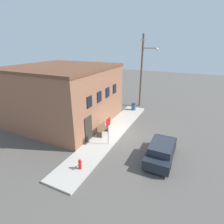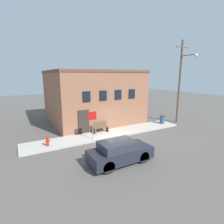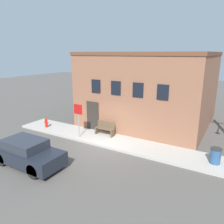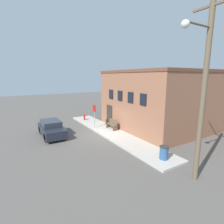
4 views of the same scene
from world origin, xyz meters
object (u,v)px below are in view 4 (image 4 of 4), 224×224
stop_sign (94,112)px  trash_bin (164,153)px  bench (112,124)px  parked_car (52,129)px  utility_pole (203,85)px  fire_hydrant (84,117)px

stop_sign → trash_bin: (8.22, 0.68, -1.15)m
bench → parked_car: 5.47m
utility_pole → parked_car: 12.04m
trash_bin → utility_pole: bearing=-5.3°
fire_hydrant → bench: bench is taller
stop_sign → bench: stop_sign is taller
trash_bin → utility_pole: utility_pole is taller
utility_pole → trash_bin: bearing=174.7°
bench → utility_pole: utility_pole is taller
utility_pole → parked_car: bearing=-156.3°
bench → utility_pole: bearing=-4.6°
stop_sign → trash_bin: stop_sign is taller
fire_hydrant → stop_sign: bearing=-5.4°
utility_pole → parked_car: utility_pole is taller
fire_hydrant → parked_car: 5.55m
bench → trash_bin: bench is taller
stop_sign → utility_pole: (10.37, 0.48, 2.97)m
utility_pole → parked_car: (-10.40, -4.57, -4.00)m
bench → trash_bin: size_ratio=1.63×
utility_pole → fire_hydrant: bearing=-179.3°
stop_sign → parked_car: size_ratio=0.58×
stop_sign → parked_car: (-0.03, -4.09, -1.04)m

